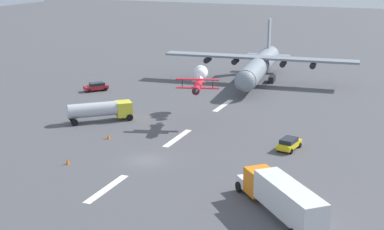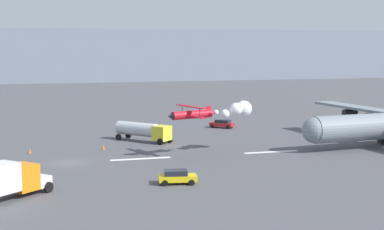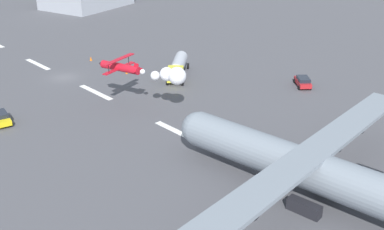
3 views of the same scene
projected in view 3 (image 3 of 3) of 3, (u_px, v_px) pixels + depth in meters
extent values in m
plane|color=#4C4C51|center=(65.00, 77.00, 78.22)|extent=(440.00, 440.00, 0.00)
cube|color=white|center=(38.00, 64.00, 84.40)|extent=(8.00, 0.90, 0.01)
cube|color=white|center=(96.00, 92.00, 72.03)|extent=(8.00, 0.90, 0.01)
cube|color=white|center=(178.00, 132.00, 59.66)|extent=(8.00, 0.90, 0.01)
cylinder|color=gray|center=(310.00, 170.00, 45.16)|extent=(27.87, 6.72, 3.85)
sphere|color=gray|center=(198.00, 128.00, 53.42)|extent=(3.66, 3.66, 3.66)
cube|color=gray|center=(312.00, 154.00, 44.46)|extent=(7.06, 37.16, 0.40)
cylinder|color=black|center=(353.00, 126.00, 52.09)|extent=(2.50, 1.35, 1.10)
cylinder|color=black|center=(330.00, 143.00, 48.26)|extent=(2.50, 1.35, 1.10)
cylinder|color=black|center=(281.00, 180.00, 41.87)|extent=(2.50, 1.35, 1.10)
cylinder|color=black|center=(244.00, 209.00, 38.03)|extent=(2.50, 1.35, 1.10)
cube|color=black|center=(304.00, 208.00, 43.92)|extent=(3.29, 1.33, 1.20)
cube|color=black|center=(329.00, 186.00, 47.26)|extent=(3.29, 1.33, 1.20)
cylinder|color=red|center=(120.00, 67.00, 65.02)|extent=(6.06, 2.80, 1.09)
cube|color=red|center=(119.00, 68.00, 65.18)|extent=(2.49, 6.15, 0.12)
cube|color=red|center=(119.00, 59.00, 64.67)|extent=(2.49, 6.15, 0.12)
cylinder|color=black|center=(109.00, 68.00, 63.20)|extent=(0.08, 0.08, 1.24)
cylinder|color=black|center=(129.00, 60.00, 66.65)|extent=(0.08, 0.08, 1.24)
cube|color=red|center=(136.00, 67.00, 63.61)|extent=(0.70, 0.30, 1.10)
cube|color=red|center=(136.00, 70.00, 63.77)|extent=(1.16, 2.09, 0.08)
cone|color=black|center=(101.00, 64.00, 66.55)|extent=(0.94, 1.09, 0.93)
sphere|color=white|center=(142.00, 72.00, 63.13)|extent=(0.70, 0.70, 0.70)
sphere|color=white|center=(155.00, 76.00, 62.72)|extent=(1.24, 1.24, 1.24)
sphere|color=white|center=(167.00, 74.00, 61.63)|extent=(1.82, 1.82, 1.82)
sphere|color=white|center=(177.00, 76.00, 61.07)|extent=(2.32, 2.32, 2.32)
cube|color=yellow|center=(175.00, 74.00, 74.76)|extent=(3.26, 3.24, 2.20)
cylinder|color=#B7BCC6|center=(179.00, 63.00, 78.93)|extent=(6.34, 6.80, 2.10)
cylinder|color=black|center=(183.00, 82.00, 74.55)|extent=(0.90, 0.96, 1.00)
cylinder|color=black|center=(188.00, 66.00, 81.93)|extent=(0.90, 0.96, 1.00)
cylinder|color=black|center=(167.00, 82.00, 74.76)|extent=(0.90, 0.96, 1.00)
cylinder|color=black|center=(174.00, 66.00, 82.14)|extent=(0.90, 0.96, 1.00)
cube|color=yellow|center=(1.00, 119.00, 61.65)|extent=(4.32, 2.47, 0.65)
cube|color=#1E232D|center=(0.00, 114.00, 61.56)|extent=(2.69, 2.05, 0.55)
cylinder|color=black|center=(11.00, 124.00, 61.14)|extent=(0.67, 0.33, 0.64)
cylinder|color=black|center=(6.00, 116.00, 63.32)|extent=(0.67, 0.33, 0.64)
cube|color=#B21E23|center=(303.00, 82.00, 74.18)|extent=(4.39, 4.15, 0.65)
cube|color=#1E232D|center=(303.00, 79.00, 73.75)|extent=(3.01, 2.93, 0.55)
cylinder|color=black|center=(295.00, 81.00, 75.64)|extent=(0.63, 0.59, 0.64)
cylinder|color=black|center=(299.00, 88.00, 72.92)|extent=(0.63, 0.59, 0.64)
cylinder|color=black|center=(306.00, 81.00, 75.70)|extent=(0.63, 0.59, 0.64)
cylinder|color=black|center=(311.00, 88.00, 72.98)|extent=(0.63, 0.59, 0.64)
cone|color=orange|center=(91.00, 59.00, 86.22)|extent=(0.44, 0.44, 0.75)
cone|color=orange|center=(126.00, 71.00, 79.71)|extent=(0.44, 0.44, 0.75)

